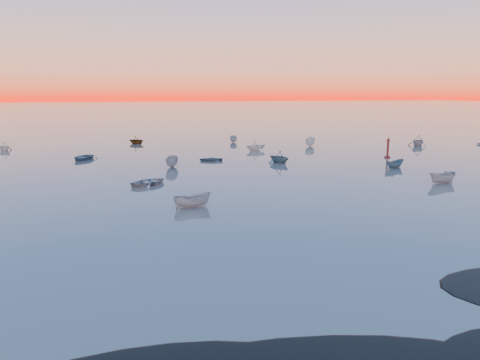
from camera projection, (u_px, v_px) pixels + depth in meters
name	position (u px, v px, depth m)	size (l,w,h in m)	color
ground	(157.00, 132.00, 114.14)	(600.00, 600.00, 0.00)	#625751
moored_fleet	(175.00, 160.00, 69.21)	(124.00, 58.00, 1.20)	silver
boat_near_center	(192.00, 207.00, 41.20)	(3.45, 1.46, 1.20)	gray
boat_near_right	(279.00, 163.00, 66.16)	(3.85, 1.73, 1.35)	#37576A
channel_marker	(388.00, 149.00, 70.87)	(0.90, 0.90, 3.18)	#460F0F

